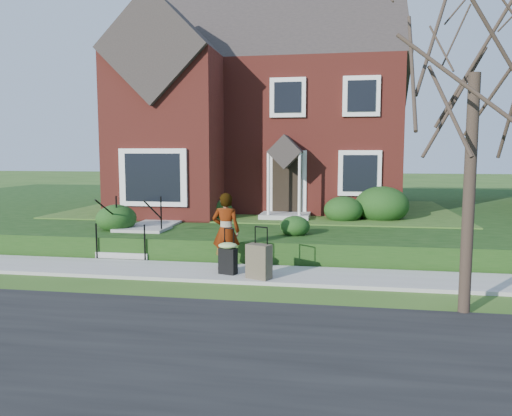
% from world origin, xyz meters
% --- Properties ---
extents(ground, '(120.00, 120.00, 0.00)m').
position_xyz_m(ground, '(0.00, 0.00, 0.00)').
color(ground, '#2D5119').
rests_on(ground, ground).
extents(street, '(60.00, 6.00, 0.01)m').
position_xyz_m(street, '(0.00, -5.00, 0.01)').
color(street, black).
rests_on(street, ground).
extents(sidewalk, '(60.00, 1.60, 0.08)m').
position_xyz_m(sidewalk, '(0.00, 0.00, 0.04)').
color(sidewalk, '#9E9B93').
rests_on(sidewalk, ground).
extents(terrace, '(44.00, 20.00, 0.60)m').
position_xyz_m(terrace, '(4.00, 10.90, 0.30)').
color(terrace, '#12340E').
rests_on(terrace, ground).
extents(walkway, '(1.20, 6.00, 0.06)m').
position_xyz_m(walkway, '(-2.50, 5.00, 0.63)').
color(walkway, '#9E9B93').
rests_on(walkway, terrace).
extents(main_house, '(10.40, 10.20, 9.40)m').
position_xyz_m(main_house, '(-0.21, 9.61, 5.26)').
color(main_house, maroon).
rests_on(main_house, terrace).
extents(front_steps, '(1.40, 2.02, 1.50)m').
position_xyz_m(front_steps, '(-2.50, 1.84, 0.47)').
color(front_steps, '#9E9B93').
rests_on(front_steps, ground).
extents(foundation_shrubs, '(10.10, 4.88, 1.22)m').
position_xyz_m(foundation_shrubs, '(0.55, 5.07, 1.12)').
color(foundation_shrubs, black).
rests_on(foundation_shrubs, terrace).
extents(woman, '(0.66, 0.44, 1.78)m').
position_xyz_m(woman, '(0.38, 0.27, 0.97)').
color(woman, '#999999').
rests_on(woman, sidewalk).
extents(suitcase_black, '(0.51, 0.45, 1.03)m').
position_xyz_m(suitcase_black, '(0.54, -0.24, 0.48)').
color(suitcase_black, black).
rests_on(suitcase_black, sidewalk).
extents(suitcase_olive, '(0.59, 0.47, 1.12)m').
position_xyz_m(suitcase_olive, '(1.29, -0.52, 0.45)').
color(suitcase_olive, '#4E4534').
rests_on(suitcase_olive, sidewalk).
extents(tree_verge, '(4.46, 4.46, 6.37)m').
position_xyz_m(tree_verge, '(5.13, -1.97, 4.46)').
color(tree_verge, '#403226').
rests_on(tree_verge, ground).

